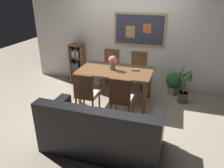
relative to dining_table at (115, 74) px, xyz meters
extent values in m
plane|color=tan|center=(0.07, -0.51, -0.63)|extent=(12.00, 12.00, 0.00)
cube|color=silver|center=(0.07, 0.97, 0.67)|extent=(5.20, 0.10, 2.60)
cube|color=tan|center=(0.30, 0.91, 0.80)|extent=(1.22, 0.02, 0.77)
cube|color=#33384C|center=(0.30, 0.89, 0.80)|extent=(1.12, 0.01, 0.67)
cube|color=tan|center=(0.09, 0.88, 0.74)|extent=(0.22, 0.00, 0.27)
cube|color=#D86633|center=(0.49, 0.88, 0.84)|extent=(0.18, 0.00, 0.21)
cube|color=brown|center=(0.00, 0.00, 0.07)|extent=(1.56, 0.90, 0.04)
cylinder|color=brown|center=(-0.70, -0.37, -0.29)|extent=(0.07, 0.07, 0.68)
cylinder|color=brown|center=(0.70, -0.37, -0.29)|extent=(0.07, 0.07, 0.68)
cylinder|color=brown|center=(-0.70, 0.37, -0.29)|extent=(0.07, 0.07, 0.68)
cylinder|color=brown|center=(0.70, 0.37, -0.29)|extent=(0.07, 0.07, 0.68)
cube|color=brown|center=(-0.33, -0.75, -0.20)|extent=(0.40, 0.40, 0.03)
cube|color=beige|center=(-0.33, -0.75, -0.17)|extent=(0.36, 0.36, 0.03)
cylinder|color=brown|center=(-0.50, -0.92, -0.42)|extent=(0.04, 0.04, 0.42)
cylinder|color=brown|center=(-0.16, -0.92, -0.42)|extent=(0.04, 0.04, 0.42)
cylinder|color=brown|center=(-0.50, -0.58, -0.42)|extent=(0.04, 0.04, 0.42)
cylinder|color=brown|center=(-0.16, -0.58, -0.42)|extent=(0.04, 0.04, 0.42)
cube|color=brown|center=(-0.33, -0.93, 0.05)|extent=(0.38, 0.04, 0.46)
cube|color=brown|center=(-0.33, -0.93, 0.25)|extent=(0.38, 0.05, 0.06)
cube|color=brown|center=(0.35, -0.74, -0.20)|extent=(0.40, 0.40, 0.03)
cube|color=beige|center=(0.35, -0.74, -0.17)|extent=(0.36, 0.36, 0.03)
cylinder|color=brown|center=(0.18, -0.91, -0.42)|extent=(0.04, 0.04, 0.42)
cylinder|color=brown|center=(0.52, -0.91, -0.42)|extent=(0.04, 0.04, 0.42)
cylinder|color=brown|center=(0.18, -0.57, -0.42)|extent=(0.04, 0.04, 0.42)
cylinder|color=brown|center=(0.52, -0.57, -0.42)|extent=(0.04, 0.04, 0.42)
cube|color=brown|center=(0.35, -0.92, 0.05)|extent=(0.38, 0.04, 0.46)
cube|color=brown|center=(0.35, -0.92, 0.25)|extent=(0.38, 0.05, 0.06)
cube|color=brown|center=(-0.37, 0.72, -0.20)|extent=(0.40, 0.40, 0.03)
cube|color=beige|center=(-0.37, 0.72, -0.17)|extent=(0.36, 0.36, 0.03)
cylinder|color=brown|center=(-0.20, 0.89, -0.42)|extent=(0.04, 0.04, 0.42)
cylinder|color=brown|center=(-0.54, 0.89, -0.42)|extent=(0.04, 0.04, 0.42)
cylinder|color=brown|center=(-0.20, 0.55, -0.42)|extent=(0.04, 0.04, 0.42)
cylinder|color=brown|center=(-0.54, 0.55, -0.42)|extent=(0.04, 0.04, 0.42)
cube|color=brown|center=(-0.37, 0.90, 0.05)|extent=(0.38, 0.04, 0.46)
cube|color=brown|center=(-0.37, 0.90, 0.25)|extent=(0.38, 0.05, 0.06)
cube|color=brown|center=(0.33, 0.73, -0.20)|extent=(0.40, 0.40, 0.03)
cube|color=beige|center=(0.33, 0.73, -0.17)|extent=(0.36, 0.36, 0.03)
cylinder|color=brown|center=(0.50, 0.90, -0.42)|extent=(0.04, 0.04, 0.42)
cylinder|color=brown|center=(0.16, 0.90, -0.42)|extent=(0.04, 0.04, 0.42)
cylinder|color=brown|center=(0.50, 0.56, -0.42)|extent=(0.04, 0.04, 0.42)
cylinder|color=brown|center=(0.16, 0.56, -0.42)|extent=(0.04, 0.04, 0.42)
cube|color=brown|center=(0.33, 0.91, 0.05)|extent=(0.38, 0.04, 0.46)
cube|color=brown|center=(0.33, 0.91, 0.25)|extent=(0.38, 0.05, 0.06)
cube|color=black|center=(0.26, -1.57, -0.43)|extent=(1.80, 0.84, 0.40)
cube|color=black|center=(0.26, -1.89, -0.01)|extent=(1.80, 0.20, 0.44)
cube|color=black|center=(-0.55, -1.57, -0.12)|extent=(0.18, 0.80, 0.22)
cube|color=black|center=(1.07, -1.57, -0.12)|extent=(0.18, 0.80, 0.22)
cube|color=#8C6B4C|center=(-0.19, -1.75, -0.07)|extent=(0.32, 0.16, 0.33)
cube|color=maroon|center=(0.26, -1.75, -0.07)|extent=(0.32, 0.16, 0.33)
cube|color=brown|center=(-1.41, 0.72, -0.12)|extent=(0.03, 0.28, 1.02)
cube|color=brown|center=(-1.08, 0.72, -0.12)|extent=(0.03, 0.28, 1.02)
cube|color=brown|center=(-1.25, 0.72, -0.62)|extent=(0.36, 0.28, 0.03)
cube|color=brown|center=(-1.25, 0.72, 0.38)|extent=(0.36, 0.28, 0.03)
cube|color=brown|center=(-1.25, 0.72, -0.29)|extent=(0.30, 0.28, 0.02)
cube|color=brown|center=(-1.25, 0.72, 0.05)|extent=(0.30, 0.28, 0.02)
cube|color=#7F3F72|center=(-1.35, 0.72, -0.51)|extent=(0.06, 0.22, 0.19)
cube|color=gold|center=(-1.30, 0.72, -0.50)|extent=(0.04, 0.22, 0.21)
cube|color=#595960|center=(-1.25, 0.72, -0.49)|extent=(0.05, 0.22, 0.23)
cube|color=gold|center=(-1.19, 0.72, -0.49)|extent=(0.04, 0.22, 0.23)
cube|color=#2D4C8C|center=(-1.37, 0.72, -0.18)|extent=(0.04, 0.22, 0.21)
cube|color=#B2332D|center=(-1.32, 0.72, -0.19)|extent=(0.05, 0.22, 0.18)
cube|color=#337247|center=(-1.26, 0.72, -0.20)|extent=(0.05, 0.22, 0.17)
cube|color=#2D4C8C|center=(-1.21, 0.72, -0.18)|extent=(0.04, 0.22, 0.21)
cube|color=#2D4C8C|center=(-1.36, 0.72, 0.17)|extent=(0.04, 0.22, 0.22)
cube|color=beige|center=(-1.31, 0.72, 0.14)|extent=(0.05, 0.22, 0.17)
cube|color=#595960|center=(-1.25, 0.72, 0.17)|extent=(0.05, 0.22, 0.22)
cube|color=beige|center=(-1.19, 0.72, 0.15)|extent=(0.04, 0.22, 0.17)
cylinder|color=#B2ADA3|center=(1.22, 0.74, -0.54)|extent=(0.25, 0.25, 0.18)
cylinder|color=#332319|center=(1.22, 0.74, -0.46)|extent=(0.22, 0.22, 0.02)
sphere|color=#235B2D|center=(1.22, 0.74, -0.30)|extent=(0.38, 0.38, 0.38)
cylinder|color=#235B2D|center=(1.27, 0.60, -0.57)|extent=(0.03, 0.03, 0.30)
cylinder|color=#235B2D|center=(1.34, 0.82, -0.52)|extent=(0.03, 0.03, 0.22)
cylinder|color=#4C4742|center=(1.44, 0.35, -0.52)|extent=(0.21, 0.21, 0.23)
cylinder|color=#332319|center=(1.44, 0.35, -0.42)|extent=(0.19, 0.19, 0.02)
cylinder|color=brown|center=(1.44, 0.35, -0.24)|extent=(0.04, 0.04, 0.32)
cone|color=#2D6B33|center=(1.54, 0.34, 0.03)|extent=(0.09, 0.24, 0.28)
cone|color=#2D6B33|center=(1.49, 0.48, 0.02)|extent=(0.29, 0.17, 0.26)
cone|color=#2D6B33|center=(1.34, 0.43, 0.03)|extent=(0.23, 0.26, 0.28)
cone|color=#2D6B33|center=(1.36, 0.30, 0.01)|extent=(0.18, 0.23, 0.24)
cone|color=#2D6B33|center=(1.47, 0.26, -0.01)|extent=(0.23, 0.13, 0.21)
cylinder|color=slate|center=(-0.06, -0.01, 0.17)|extent=(0.11, 0.11, 0.16)
sphere|color=pink|center=(-0.06, -0.01, 0.31)|extent=(0.17, 0.17, 0.17)
sphere|color=silver|center=(-0.10, 0.05, 0.31)|extent=(0.06, 0.06, 0.06)
sphere|color=pink|center=(-0.02, -0.07, 0.29)|extent=(0.05, 0.05, 0.05)
sphere|color=#EACC4C|center=(0.00, 0.01, 0.29)|extent=(0.08, 0.08, 0.08)
cube|color=black|center=(0.43, 0.06, 0.10)|extent=(0.16, 0.07, 0.02)
cube|color=gray|center=(0.43, 0.06, 0.11)|extent=(0.10, 0.05, 0.00)
camera|label=1|loc=(1.23, -4.15, 1.66)|focal=34.65mm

